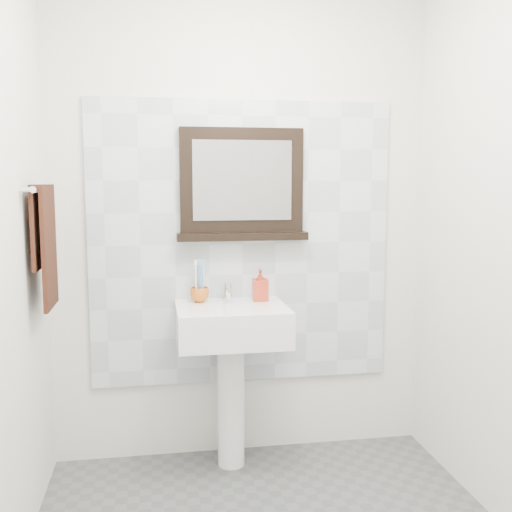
{
  "coord_description": "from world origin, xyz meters",
  "views": [
    {
      "loc": [
        -0.46,
        -2.05,
        1.48
      ],
      "look_at": [
        -0.02,
        0.55,
        1.15
      ],
      "focal_mm": 42.0,
      "sensor_mm": 36.0,
      "label": 1
    }
  ],
  "objects": [
    {
      "name": "towel_bar",
      "position": [
        -0.95,
        0.72,
        1.45
      ],
      "size": [
        0.07,
        0.4,
        0.03
      ],
      "color": "silver",
      "rests_on": "left_wall"
    },
    {
      "name": "toothbrush_cup",
      "position": [
        -0.24,
        0.99,
        0.9
      ],
      "size": [
        0.12,
        0.12,
        0.08
      ],
      "primitive_type": "imported",
      "rotation": [
        0.0,
        0.0,
        -0.35
      ],
      "color": "#C35B17",
      "rests_on": "pedestal_sink"
    },
    {
      "name": "toothbrushes",
      "position": [
        -0.23,
        0.99,
        0.98
      ],
      "size": [
        0.05,
        0.04,
        0.21
      ],
      "color": "white",
      "rests_on": "toothbrush_cup"
    },
    {
      "name": "splashback",
      "position": [
        0.0,
        1.09,
        1.15
      ],
      "size": [
        1.6,
        0.02,
        1.5
      ],
      "primitive_type": "cube",
      "color": "silver",
      "rests_on": "back_wall"
    },
    {
      "name": "back_wall",
      "position": [
        0.0,
        1.1,
        1.25
      ],
      "size": [
        2.0,
        0.01,
        2.5
      ],
      "primitive_type": "cube",
      "color": "silver",
      "rests_on": "ground"
    },
    {
      "name": "framed_mirror",
      "position": [
        -0.01,
        1.06,
        1.45
      ],
      "size": [
        0.68,
        0.11,
        0.58
      ],
      "color": "black",
      "rests_on": "back_wall"
    },
    {
      "name": "front_wall",
      "position": [
        0.0,
        -1.1,
        1.25
      ],
      "size": [
        2.0,
        0.01,
        2.5
      ],
      "primitive_type": "cube",
      "color": "silver",
      "rests_on": "ground"
    },
    {
      "name": "pedestal_sink",
      "position": [
        -0.09,
        0.87,
        0.68
      ],
      "size": [
        0.55,
        0.44,
        0.96
      ],
      "color": "white",
      "rests_on": "ground"
    },
    {
      "name": "hand_towel",
      "position": [
        -0.94,
        0.72,
        1.24
      ],
      "size": [
        0.06,
        0.3,
        0.55
      ],
      "color": "black",
      "rests_on": "towel_bar"
    },
    {
      "name": "soap_dispenser",
      "position": [
        0.08,
        0.98,
        0.94
      ],
      "size": [
        0.08,
        0.08,
        0.17
      ],
      "primitive_type": "imported",
      "rotation": [
        0.0,
        0.0,
        0.02
      ],
      "color": "#AF1419",
      "rests_on": "pedestal_sink"
    }
  ]
}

